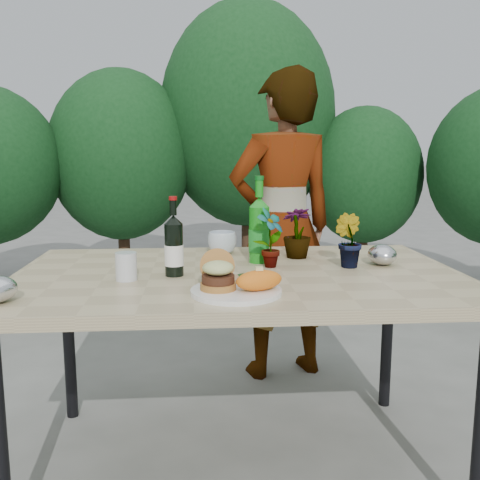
{
  "coord_description": "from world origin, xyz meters",
  "views": [
    {
      "loc": [
        -0.14,
        -1.88,
        1.18
      ],
      "look_at": [
        0.0,
        -0.08,
        0.88
      ],
      "focal_mm": 40.0,
      "sensor_mm": 36.0,
      "label": 1
    }
  ],
  "objects": [
    {
      "name": "foil_packet_right",
      "position": [
        0.56,
        0.08,
        0.79
      ],
      "size": [
        0.11,
        0.14,
        0.08
      ],
      "primitive_type": "ellipsoid",
      "rotation": [
        0.0,
        0.0,
        1.52
      ],
      "color": "silver",
      "rests_on": "patio_table"
    },
    {
      "name": "seedling_mid",
      "position": [
        0.42,
        0.05,
        0.85
      ],
      "size": [
        0.13,
        0.14,
        0.2
      ],
      "primitive_type": "imported",
      "rotation": [
        0.0,
        0.0,
        2.11
      ],
      "color": "#215A1F",
      "rests_on": "patio_table"
    },
    {
      "name": "sweet_potato",
      "position": [
        0.04,
        -0.32,
        0.8
      ],
      "size": [
        0.17,
        0.12,
        0.06
      ],
      "primitive_type": "ellipsoid",
      "rotation": [
        0.0,
        0.0,
        0.35
      ],
      "color": "orange",
      "rests_on": "dinner_plate"
    },
    {
      "name": "seedling_left",
      "position": [
        0.12,
        0.07,
        0.86
      ],
      "size": [
        0.14,
        0.14,
        0.22
      ],
      "primitive_type": "imported",
      "rotation": [
        0.0,
        0.0,
        0.73
      ],
      "color": "#1E551D",
      "rests_on": "patio_table"
    },
    {
      "name": "patio_table",
      "position": [
        0.0,
        0.0,
        0.69
      ],
      "size": [
        1.6,
        1.0,
        0.75
      ],
      "color": "tan",
      "rests_on": "ground"
    },
    {
      "name": "dinner_plate",
      "position": [
        -0.03,
        -0.3,
        0.76
      ],
      "size": [
        0.28,
        0.28,
        0.01
      ],
      "primitive_type": "cylinder",
      "color": "white",
      "rests_on": "patio_table"
    },
    {
      "name": "blue_bowl",
      "position": [
        -0.04,
        0.34,
        0.8
      ],
      "size": [
        0.15,
        0.15,
        0.1
      ],
      "primitive_type": "imported",
      "rotation": [
        0.0,
        0.0,
        0.24
      ],
      "color": "silver",
      "rests_on": "patio_table"
    },
    {
      "name": "seedling_right",
      "position": [
        0.26,
        0.24,
        0.85
      ],
      "size": [
        0.14,
        0.14,
        0.21
      ],
      "primitive_type": "imported",
      "rotation": [
        0.0,
        0.0,
        3.35
      ],
      "color": "#20581E",
      "rests_on": "patio_table"
    },
    {
      "name": "burger_stack",
      "position": [
        -0.08,
        -0.28,
        0.81
      ],
      "size": [
        0.11,
        0.16,
        0.11
      ],
      "color": "#B7722D",
      "rests_on": "dinner_plate"
    },
    {
      "name": "shrub_hedge",
      "position": [
        0.17,
        1.7,
        1.18
      ],
      "size": [
        7.01,
        5.16,
        2.49
      ],
      "color": "#382316",
      "rests_on": "ground"
    },
    {
      "name": "plastic_cup",
      "position": [
        -0.39,
        -0.1,
        0.8
      ],
      "size": [
        0.07,
        0.07,
        0.09
      ],
      "primitive_type": "cylinder",
      "color": "silver",
      "rests_on": "patio_table"
    },
    {
      "name": "ground",
      "position": [
        0.0,
        0.0,
        0.0
      ],
      "size": [
        80.0,
        80.0,
        0.0
      ],
      "primitive_type": "plane",
      "color": "slate",
      "rests_on": "ground"
    },
    {
      "name": "sparkling_water",
      "position": [
        0.09,
        0.16,
        0.87
      ],
      "size": [
        0.08,
        0.08,
        0.34
      ],
      "rotation": [
        0.0,
        0.0,
        -0.05
      ],
      "color": "#188419",
      "rests_on": "patio_table"
    },
    {
      "name": "wine_bottle",
      "position": [
        -0.23,
        -0.04,
        0.85
      ],
      "size": [
        0.07,
        0.07,
        0.28
      ],
      "rotation": [
        0.0,
        0.0,
        0.33
      ],
      "color": "black",
      "rests_on": "patio_table"
    },
    {
      "name": "grilled_veg",
      "position": [
        -0.01,
        -0.21,
        0.78
      ],
      "size": [
        0.08,
        0.05,
        0.03
      ],
      "color": "olive",
      "rests_on": "dinner_plate"
    },
    {
      "name": "person",
      "position": [
        0.29,
        0.83,
        0.79
      ],
      "size": [
        0.66,
        0.52,
        1.59
      ],
      "primitive_type": "imported",
      "rotation": [
        0.0,
        0.0,
        3.41
      ],
      "color": "#916848",
      "rests_on": "ground"
    }
  ]
}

